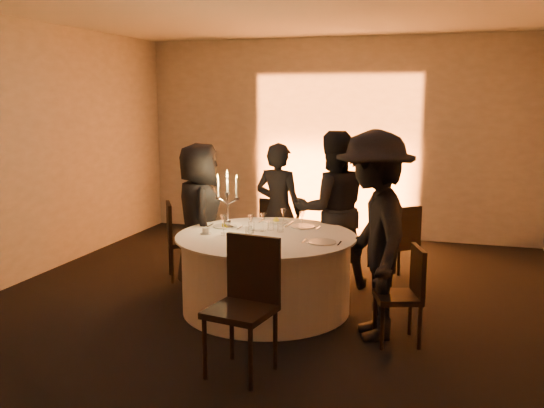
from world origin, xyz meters
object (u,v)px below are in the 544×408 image
(guest_back_left, at_px, (278,210))
(guest_back_right, at_px, (332,210))
(chair_back_left, at_px, (277,228))
(guest_left, at_px, (200,216))
(chair_left, at_px, (179,236))
(banquet_table, at_px, (266,272))
(chair_right, at_px, (406,290))
(guest_right, at_px, (374,235))
(candelabra, at_px, (228,208))
(chair_front, at_px, (246,296))
(chair_back_right, at_px, (400,240))
(coffee_cup, at_px, (206,231))

(guest_back_left, bearing_deg, guest_back_right, 173.00)
(chair_back_left, height_order, guest_left, guest_left)
(guest_left, bearing_deg, chair_left, 32.70)
(banquet_table, xyz_separation_m, chair_left, (-1.30, 0.69, 0.13))
(guest_left, height_order, guest_back_right, guest_back_right)
(chair_left, bearing_deg, guest_back_left, -96.75)
(banquet_table, bearing_deg, guest_back_left, 100.64)
(guest_left, bearing_deg, chair_right, -138.78)
(guest_right, bearing_deg, guest_left, -131.13)
(guest_left, xyz_separation_m, candelabra, (0.45, -0.30, 0.17))
(chair_left, relative_size, guest_back_left, 0.57)
(chair_right, height_order, chair_front, chair_front)
(chair_left, height_order, chair_back_right, chair_left)
(chair_back_right, bearing_deg, guest_back_left, -35.53)
(chair_right, distance_m, chair_front, 1.47)
(chair_back_left, bearing_deg, guest_right, 138.92)
(chair_back_left, xyz_separation_m, guest_back_right, (0.83, -0.64, 0.40))
(guest_back_left, xyz_separation_m, coffee_cup, (-0.37, -1.30, -0.00))
(chair_front, bearing_deg, chair_right, 48.88)
(guest_right, bearing_deg, chair_front, -59.09)
(chair_front, relative_size, guest_back_right, 0.60)
(guest_right, relative_size, candelabra, 2.99)
(chair_front, bearing_deg, coffee_cup, 135.10)
(chair_right, distance_m, guest_left, 2.54)
(guest_back_right, bearing_deg, guest_left, -7.64)
(chair_back_left, distance_m, guest_back_left, 0.55)
(chair_right, bearing_deg, guest_right, -121.16)
(chair_back_left, bearing_deg, candelabra, 97.35)
(chair_right, xyz_separation_m, chair_front, (-1.14, -0.92, 0.13))
(chair_right, relative_size, chair_front, 0.80)
(chair_back_right, distance_m, chair_right, 1.74)
(guest_left, height_order, guest_right, guest_right)
(guest_left, height_order, guest_back_left, guest_left)
(chair_back_right, relative_size, candelabra, 1.47)
(chair_front, height_order, guest_back_left, guest_back_left)
(chair_back_right, relative_size, guest_left, 0.56)
(banquet_table, height_order, chair_back_left, chair_back_left)
(chair_right, relative_size, guest_back_left, 0.54)
(chair_back_right, distance_m, chair_front, 2.81)
(chair_left, distance_m, guest_left, 0.52)
(chair_back_right, height_order, guest_back_left, guest_back_left)
(chair_right, relative_size, candelabra, 1.38)
(chair_front, bearing_deg, chair_back_right, 80.77)
(guest_back_left, bearing_deg, chair_right, 146.06)
(candelabra, bearing_deg, chair_left, 147.98)
(guest_left, relative_size, candelabra, 2.63)
(chair_back_right, distance_m, candelabra, 2.07)
(guest_back_right, relative_size, guest_right, 0.95)
(chair_back_right, relative_size, guest_right, 0.49)
(banquet_table, height_order, chair_right, chair_right)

